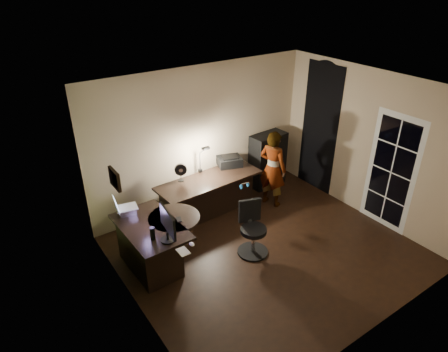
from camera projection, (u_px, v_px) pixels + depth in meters
floor at (267, 251)px, 6.62m from camera, size 4.50×4.00×0.01m
ceiling at (278, 91)px, 5.34m from camera, size 4.50×4.00×0.01m
wall_back at (202, 137)px, 7.44m from camera, size 4.50×0.01×2.70m
wall_front at (388, 249)px, 4.53m from camera, size 4.50×0.01×2.70m
wall_left at (131, 230)px, 4.85m from camera, size 0.01×4.00×2.70m
wall_right at (368, 145)px, 7.11m from camera, size 0.01×4.00×2.70m
green_wall_overlay at (132, 230)px, 4.86m from camera, size 0.00×4.00×2.70m
arched_doorway at (319, 129)px, 7.96m from camera, size 0.01×0.90×2.60m
french_door at (391, 172)px, 6.84m from camera, size 0.02×0.92×2.10m
framed_picture at (115, 179)px, 4.96m from camera, size 0.04×0.30×0.25m
desk_left at (152, 246)px, 6.14m from camera, size 0.84×1.33×0.76m
desk_right at (210, 197)px, 7.45m from camera, size 2.02×0.78×0.75m
cabinet at (267, 160)px, 8.37m from camera, size 0.79×0.43×1.15m
laptop_stand at (127, 211)px, 6.21m from camera, size 0.28×0.25×0.11m
laptop at (126, 201)px, 6.13m from camera, size 0.40×0.38×0.24m
monitor at (167, 230)px, 5.56m from camera, size 0.17×0.54×0.35m
mouse at (192, 244)px, 5.53m from camera, size 0.08×0.11×0.04m
phone at (179, 219)px, 6.09m from camera, size 0.11×0.16×0.01m
pen at (186, 228)px, 5.90m from camera, size 0.02×0.13×0.01m
speaker at (153, 233)px, 5.63m from camera, size 0.09×0.09×0.19m
notepad at (183, 251)px, 5.41m from camera, size 0.14×0.20×0.01m
desk_fan at (181, 172)px, 7.13m from camera, size 0.25×0.20×0.34m
headphones at (245, 185)px, 6.98m from camera, size 0.19×0.11×0.09m
printer at (230, 161)px, 7.71m from camera, size 0.53×0.47×0.20m
desk_lamp at (200, 157)px, 7.37m from camera, size 0.25×0.32×0.62m
office_chair at (254, 230)px, 6.38m from camera, size 0.64×0.64×0.90m
person at (273, 169)px, 7.59m from camera, size 0.52×0.63×1.53m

